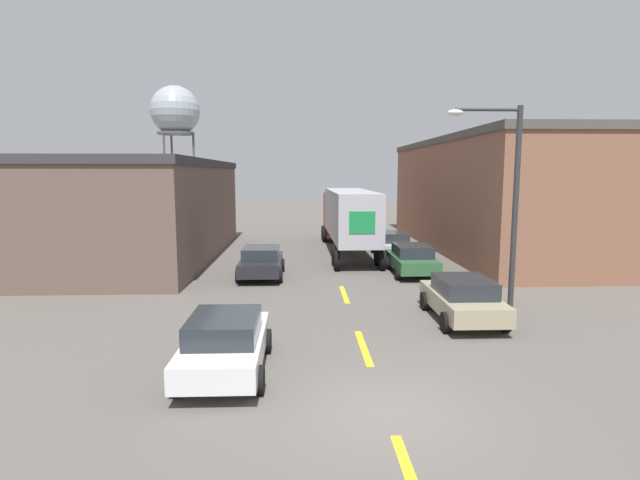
{
  "coord_description": "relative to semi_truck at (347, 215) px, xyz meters",
  "views": [
    {
      "loc": [
        -1.76,
        -9.72,
        4.91
      ],
      "look_at": [
        -0.84,
        14.21,
        1.7
      ],
      "focal_mm": 28.0,
      "sensor_mm": 36.0,
      "label": 1
    }
  ],
  "objects": [
    {
      "name": "parked_car_left_far",
      "position": [
        -4.79,
        -7.58,
        -1.59
      ],
      "size": [
        2.09,
        4.24,
        1.46
      ],
      "color": "black",
      "rests_on": "ground_plane"
    },
    {
      "name": "parked_car_left_near",
      "position": [
        -4.79,
        -19.02,
        -1.59
      ],
      "size": [
        2.09,
        4.24,
        1.46
      ],
      "color": "silver",
      "rests_on": "ground_plane"
    },
    {
      "name": "ground_plane",
      "position": [
        -1.14,
        -21.26,
        -2.36
      ],
      "size": [
        160.0,
        160.0,
        0.0
      ],
      "primitive_type": "plane",
      "color": "#56514C"
    },
    {
      "name": "water_tower",
      "position": [
        -18.94,
        35.18,
        10.38
      ],
      "size": [
        6.26,
        6.26,
        16.02
      ],
      "color": "#47474C",
      "rests_on": "ground_plane"
    },
    {
      "name": "warehouse_left",
      "position": [
        -13.42,
        -1.61,
        0.49
      ],
      "size": [
        11.19,
        18.7,
        5.68
      ],
      "color": "brown",
      "rests_on": "ground_plane"
    },
    {
      "name": "road_centerline",
      "position": [
        -1.14,
        -17.4,
        -2.35
      ],
      "size": [
        0.2,
        15.41,
        0.01
      ],
      "color": "yellow",
      "rests_on": "ground_plane"
    },
    {
      "name": "parked_car_right_near",
      "position": [
        2.5,
        -14.89,
        -1.59
      ],
      "size": [
        2.09,
        4.24,
        1.46
      ],
      "color": "tan",
      "rests_on": "ground_plane"
    },
    {
      "name": "warehouse_right",
      "position": [
        11.1,
        1.42,
        1.22
      ],
      "size": [
        11.12,
        23.34,
        7.14
      ],
      "color": "brown",
      "rests_on": "ground_plane"
    },
    {
      "name": "semi_truck",
      "position": [
        0.0,
        0.0,
        0.0
      ],
      "size": [
        2.75,
        13.95,
        3.9
      ],
      "rotation": [
        0.0,
        0.0,
        0.01
      ],
      "color": "#B21919",
      "rests_on": "ground_plane"
    },
    {
      "name": "street_lamp",
      "position": [
        4.35,
        -13.64,
        1.9
      ],
      "size": [
        2.65,
        0.32,
        7.23
      ],
      "color": "#2D2D30",
      "rests_on": "ground_plane"
    },
    {
      "name": "parked_car_right_mid",
      "position": [
        2.5,
        -7.18,
        -1.59
      ],
      "size": [
        2.09,
        4.24,
        1.46
      ],
      "color": "#2D5B38",
      "rests_on": "ground_plane"
    },
    {
      "name": "parked_car_right_far",
      "position": [
        2.5,
        -1.84,
        -1.59
      ],
      "size": [
        2.09,
        4.24,
        1.46
      ],
      "color": "silver",
      "rests_on": "ground_plane"
    }
  ]
}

